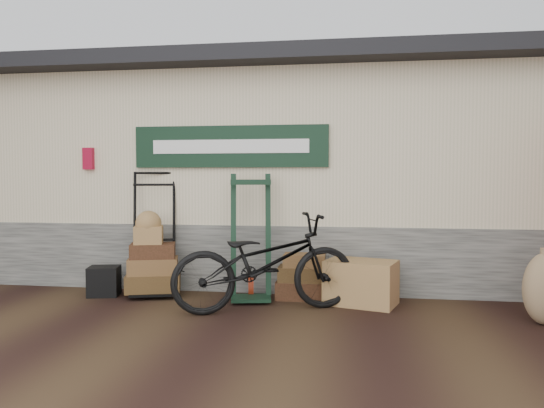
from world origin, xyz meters
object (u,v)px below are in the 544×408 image
(porter_trolley, at_px, (154,232))
(suitcase_stack, at_px, (302,276))
(green_barrow, at_px, (251,237))
(black_trunk, at_px, (104,281))
(wicker_hamper, at_px, (361,282))
(bicycle, at_px, (265,257))

(porter_trolley, height_order, suitcase_stack, porter_trolley)
(suitcase_stack, bearing_deg, porter_trolley, -179.52)
(green_barrow, xyz_separation_m, black_trunk, (-1.94, -0.07, -0.60))
(green_barrow, xyz_separation_m, wicker_hamper, (1.37, -0.04, -0.52))
(porter_trolley, bearing_deg, wicker_hamper, -20.44)
(porter_trolley, height_order, black_trunk, porter_trolley)
(suitcase_stack, distance_m, bicycle, 0.86)
(black_trunk, bearing_deg, suitcase_stack, 5.18)
(black_trunk, relative_size, bicycle, 0.18)
(green_barrow, bearing_deg, black_trunk, 170.98)
(suitcase_stack, bearing_deg, wicker_hamper, -15.49)
(black_trunk, distance_m, bicycle, 2.30)
(suitcase_stack, relative_size, bicycle, 0.30)
(suitcase_stack, relative_size, wicker_hamper, 0.80)
(porter_trolley, xyz_separation_m, green_barrow, (1.33, -0.15, -0.04))
(wicker_hamper, distance_m, bicycle, 1.26)
(wicker_hamper, distance_m, black_trunk, 3.31)
(porter_trolley, xyz_separation_m, bicycle, (1.60, -0.69, -0.20))
(bicycle, bearing_deg, wicker_hamper, -87.73)
(green_barrow, bearing_deg, wicker_hamper, -12.70)
(porter_trolley, distance_m, green_barrow, 1.34)
(green_barrow, height_order, wicker_hamper, green_barrow)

